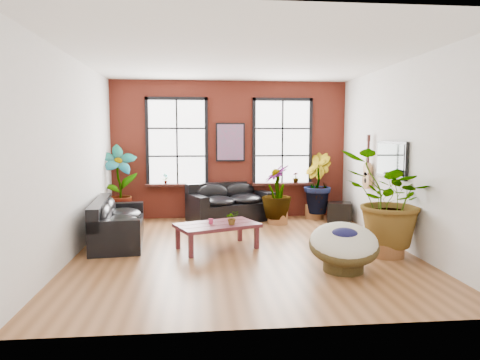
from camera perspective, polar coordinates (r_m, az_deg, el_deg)
The scene contains 19 objects.
room at distance 7.92m, azimuth 0.31°, elevation 3.23°, with size 6.04×6.54×3.54m.
sofa_back at distance 10.71m, azimuth -1.41°, elevation -3.17°, with size 2.26×1.69×0.94m.
sofa_left at distance 8.85m, azimuth -16.25°, elevation -5.57°, with size 1.13×2.26×0.86m.
coffee_table at distance 8.07m, azimuth -3.07°, elevation -6.22°, with size 1.70×1.35×0.57m.
papasan_chair at distance 6.96m, azimuth 13.66°, elevation -8.40°, with size 1.28×1.29×0.82m.
poster at distance 10.94m, azimuth -1.30°, elevation 5.06°, with size 0.74×0.06×0.98m.
tv_wall_unit at distance 9.14m, azimuth 18.65°, elevation 2.00°, with size 0.13×1.86×1.20m.
media_box at distance 10.85m, azimuth 13.06°, elevation -4.18°, with size 0.68×0.62×0.48m.
pot_back_left at distance 10.71m, azimuth -15.57°, elevation -4.66°, with size 0.57×0.57×0.38m.
pot_back_right at distance 11.17m, azimuth 9.89°, elevation -4.17°, with size 0.61×0.61×0.35m.
pot_right_wall at distance 8.06m, azimuth 19.05°, elevation -8.09°, with size 0.75×0.75×0.43m.
pot_mid at distance 10.38m, azimuth 5.04°, elevation -4.85°, with size 0.61×0.61×0.36m.
floor_plant_back_left at distance 10.64m, azimuth -15.86°, elevation -0.15°, with size 0.93×0.63×1.76m, color #2B701D.
floor_plant_back_right at distance 11.06m, azimuth 10.15°, elevation -0.39°, with size 0.84×0.68×1.53m, color #2B701D.
floor_plant_right_wall at distance 7.90m, azimuth 19.19°, elevation -2.40°, with size 1.55×1.34×1.72m, color #2B701D.
floor_plant_mid at distance 10.29m, azimuth 4.92°, elevation -1.56°, with size 0.72×0.72×1.28m, color #2B701D.
table_plant at distance 7.93m, azimuth -1.06°, elevation -5.05°, with size 0.24×0.20×0.26m, color #2B701D.
sill_plant_left at distance 10.94m, azimuth -9.91°, elevation 0.17°, with size 0.14×0.10×0.27m, color #2B701D.
sill_plant_right at distance 11.19m, azimuth 7.45°, elevation 0.34°, with size 0.15×0.15×0.27m, color #2B701D.
Camera 1 is at (-0.80, -7.72, 2.13)m, focal length 32.00 mm.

